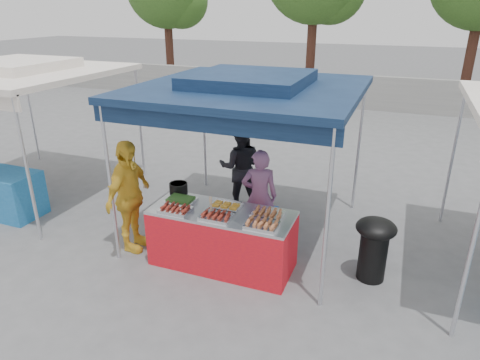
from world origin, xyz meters
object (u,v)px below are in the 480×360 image
(vendor_table, at_px, (222,238))
(helper_man, at_px, (240,167))
(cooking_pot, at_px, (178,188))
(vendor_woman, at_px, (259,197))
(wok_burner, at_px, (374,244))
(customer_person, at_px, (129,197))

(vendor_table, relative_size, helper_man, 1.25)
(cooking_pot, bearing_deg, vendor_woman, 24.20)
(wok_burner, bearing_deg, vendor_table, 172.67)
(vendor_table, xyz_separation_m, customer_person, (-1.46, -0.07, 0.44))
(helper_man, bearing_deg, vendor_woman, 106.71)
(vendor_table, xyz_separation_m, helper_man, (-0.44, 1.85, 0.38))
(vendor_table, bearing_deg, wok_burner, 11.83)
(cooking_pot, distance_m, customer_person, 0.73)
(wok_burner, relative_size, vendor_woman, 0.59)
(wok_burner, bearing_deg, vendor_woman, 147.54)
(cooking_pot, xyz_separation_m, wok_burner, (2.88, 0.09, -0.40))
(vendor_woman, height_order, helper_man, helper_man)
(vendor_table, distance_m, helper_man, 1.94)
(helper_man, xyz_separation_m, customer_person, (-1.02, -1.92, 0.06))
(vendor_woman, distance_m, helper_man, 1.23)
(vendor_table, distance_m, customer_person, 1.52)
(wok_burner, xyz_separation_m, customer_person, (-3.48, -0.49, 0.33))
(vendor_table, relative_size, vendor_woman, 1.32)
(customer_person, bearing_deg, vendor_table, -88.02)
(wok_burner, relative_size, helper_man, 0.56)
(vendor_table, xyz_separation_m, cooking_pot, (-0.85, 0.34, 0.50))
(vendor_table, distance_m, vendor_woman, 0.94)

